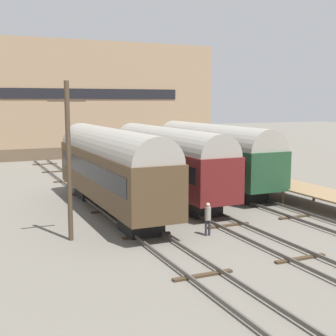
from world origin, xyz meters
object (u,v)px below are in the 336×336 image
at_px(utility_pole, 69,159).
at_px(train_car_maroon, 168,158).
at_px(train_car_green, 213,153).
at_px(person_worker, 208,216).
at_px(train_car_brown, 111,165).
at_px(bench, 273,173).

bearing_deg(utility_pole, train_car_maroon, 39.99).
relative_size(train_car_green, person_worker, 8.71).
xyz_separation_m(train_car_brown, person_worker, (2.92, -6.97, -1.93)).
bearing_deg(train_car_brown, train_car_green, 24.09).
bearing_deg(train_car_maroon, bench, -14.25).
xyz_separation_m(train_car_brown, bench, (12.39, 0.30, -1.36)).
bearing_deg(person_worker, train_car_maroon, 78.37).
bearing_deg(bench, train_car_maroon, 165.75).
height_order(bench, utility_pole, utility_pole).
height_order(train_car_green, utility_pole, utility_pole).
bearing_deg(person_worker, train_car_green, 59.26).
height_order(train_car_brown, train_car_green, train_car_brown).
bearing_deg(train_car_green, person_worker, -120.74).
distance_m(train_car_brown, utility_pole, 6.17).
relative_size(person_worker, utility_pole, 0.22).
distance_m(bench, utility_pole, 17.02).
bearing_deg(bench, train_car_brown, -178.62).
xyz_separation_m(train_car_green, utility_pole, (-13.26, -9.17, 1.21)).
relative_size(train_car_maroon, person_worker, 8.71).
relative_size(train_car_brown, train_car_green, 1.02).
bearing_deg(utility_pole, person_worker, -17.78).
relative_size(train_car_brown, person_worker, 8.91).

